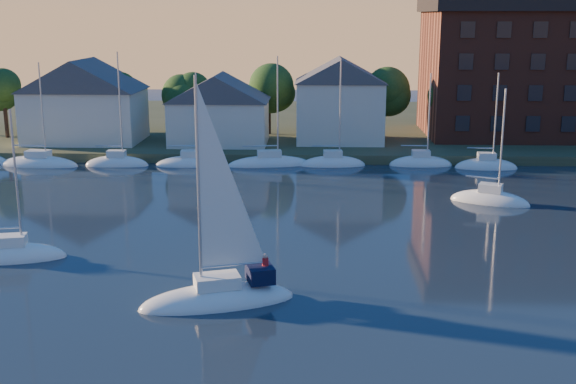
{
  "coord_description": "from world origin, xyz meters",
  "views": [
    {
      "loc": [
        5.08,
        -25.86,
        15.51
      ],
      "look_at": [
        3.28,
        22.0,
        3.78
      ],
      "focal_mm": 45.0,
      "sensor_mm": 36.0,
      "label": 1
    }
  ],
  "objects_px": {
    "condo_block": "(551,64)",
    "drifting_sailboat_right": "(490,202)",
    "clubhouse_east": "(340,99)",
    "hero_sailboat": "(220,293)",
    "drifting_sailboat_left": "(12,258)",
    "clubhouse_centre": "(219,108)",
    "clubhouse_west": "(85,100)"
  },
  "relations": [
    {
      "from": "clubhouse_east",
      "to": "hero_sailboat",
      "type": "xyz_separation_m",
      "value": [
        -8.09,
        -47.61,
        -5.42
      ]
    },
    {
      "from": "drifting_sailboat_left",
      "to": "clubhouse_centre",
      "type": "bearing_deg",
      "value": 64.93
    },
    {
      "from": "condo_block",
      "to": "hero_sailboat",
      "type": "xyz_separation_m",
      "value": [
        -34.09,
        -53.56,
        -9.22
      ]
    },
    {
      "from": "clubhouse_west",
      "to": "clubhouse_centre",
      "type": "bearing_deg",
      "value": -3.58
    },
    {
      "from": "clubhouse_east",
      "to": "clubhouse_west",
      "type": "bearing_deg",
      "value": -178.09
    },
    {
      "from": "condo_block",
      "to": "hero_sailboat",
      "type": "height_order",
      "value": "condo_block"
    },
    {
      "from": "clubhouse_east",
      "to": "drifting_sailboat_right",
      "type": "height_order",
      "value": "clubhouse_east"
    },
    {
      "from": "condo_block",
      "to": "drifting_sailboat_left",
      "type": "height_order",
      "value": "condo_block"
    },
    {
      "from": "clubhouse_west",
      "to": "drifting_sailboat_right",
      "type": "xyz_separation_m",
      "value": [
        42.05,
        -23.77,
        -5.84
      ]
    },
    {
      "from": "clubhouse_centre",
      "to": "drifting_sailboat_right",
      "type": "bearing_deg",
      "value": -41.15
    },
    {
      "from": "drifting_sailboat_left",
      "to": "drifting_sailboat_right",
      "type": "xyz_separation_m",
      "value": [
        34.69,
        16.03,
        0.0
      ]
    },
    {
      "from": "hero_sailboat",
      "to": "drifting_sailboat_left",
      "type": "bearing_deg",
      "value": -42.73
    },
    {
      "from": "clubhouse_west",
      "to": "clubhouse_east",
      "type": "xyz_separation_m",
      "value": [
        30.0,
        1.0,
        0.07
      ]
    },
    {
      "from": "clubhouse_west",
      "to": "clubhouse_centre",
      "type": "relative_size",
      "value": 1.18
    },
    {
      "from": "condo_block",
      "to": "clubhouse_centre",
      "type": "bearing_deg",
      "value": -168.76
    },
    {
      "from": "clubhouse_centre",
      "to": "condo_block",
      "type": "distance_m",
      "value": 41.05
    },
    {
      "from": "clubhouse_east",
      "to": "drifting_sailboat_right",
      "type": "relative_size",
      "value": 0.97
    },
    {
      "from": "hero_sailboat",
      "to": "drifting_sailboat_right",
      "type": "bearing_deg",
      "value": -149.03
    },
    {
      "from": "condo_block",
      "to": "drifting_sailboat_left",
      "type": "xyz_separation_m",
      "value": [
        -48.64,
        -46.74,
        -9.7
      ]
    },
    {
      "from": "clubhouse_centre",
      "to": "condo_block",
      "type": "relative_size",
      "value": 0.37
    },
    {
      "from": "condo_block",
      "to": "drifting_sailboat_right",
      "type": "relative_size",
      "value": 2.86
    },
    {
      "from": "condo_block",
      "to": "drifting_sailboat_right",
      "type": "bearing_deg",
      "value": -114.42
    },
    {
      "from": "clubhouse_west",
      "to": "drifting_sailboat_right",
      "type": "relative_size",
      "value": 1.26
    },
    {
      "from": "clubhouse_centre",
      "to": "clubhouse_east",
      "type": "relative_size",
      "value": 1.1
    },
    {
      "from": "hero_sailboat",
      "to": "drifting_sailboat_left",
      "type": "distance_m",
      "value": 16.07
    },
    {
      "from": "clubhouse_east",
      "to": "drifting_sailboat_left",
      "type": "bearing_deg",
      "value": -119.03
    },
    {
      "from": "clubhouse_centre",
      "to": "drifting_sailboat_left",
      "type": "bearing_deg",
      "value": -102.56
    },
    {
      "from": "clubhouse_east",
      "to": "condo_block",
      "type": "bearing_deg",
      "value": 12.89
    },
    {
      "from": "drifting_sailboat_right",
      "to": "hero_sailboat",
      "type": "bearing_deg",
      "value": -107.84
    },
    {
      "from": "clubhouse_west",
      "to": "condo_block",
      "type": "xyz_separation_m",
      "value": [
        56.0,
        6.95,
        3.86
      ]
    },
    {
      "from": "clubhouse_centre",
      "to": "hero_sailboat",
      "type": "relative_size",
      "value": 0.84
    },
    {
      "from": "clubhouse_east",
      "to": "drifting_sailboat_left",
      "type": "xyz_separation_m",
      "value": [
        -22.64,
        -40.79,
        -5.9
      ]
    }
  ]
}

